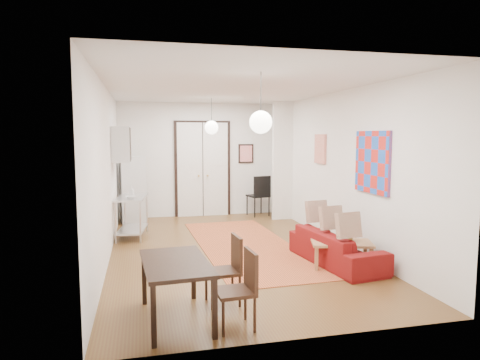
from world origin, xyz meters
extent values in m
plane|color=brown|center=(0.00, 0.00, 0.00)|extent=(7.00, 7.00, 0.00)
cube|color=silver|center=(0.00, 0.00, 2.90)|extent=(4.20, 7.00, 0.02)
cube|color=white|center=(0.00, 3.50, 1.45)|extent=(4.20, 0.02, 2.90)
cube|color=white|center=(0.00, -3.50, 1.45)|extent=(4.20, 0.02, 2.90)
cube|color=white|center=(-2.10, 0.00, 1.45)|extent=(0.02, 7.00, 2.90)
cube|color=white|center=(2.10, 0.00, 1.45)|extent=(0.02, 7.00, 2.90)
cube|color=white|center=(0.00, 3.46, 1.20)|extent=(1.44, 0.06, 2.50)
cube|color=white|center=(1.85, 2.55, 1.45)|extent=(0.50, 0.10, 2.90)
cube|color=silver|center=(-1.92, 1.50, 1.90)|extent=(0.35, 1.00, 0.70)
cube|color=red|center=(2.08, -1.25, 1.65)|extent=(0.05, 1.00, 1.00)
cube|color=#EEDEC7|center=(2.08, 0.80, 1.80)|extent=(0.05, 0.50, 0.60)
cube|color=red|center=(1.15, 3.47, 1.60)|extent=(0.40, 0.03, 0.50)
cube|color=olive|center=(-2.07, 2.00, 1.95)|extent=(0.03, 0.44, 0.54)
sphere|color=silver|center=(0.00, 2.00, 2.25)|extent=(0.30, 0.30, 0.30)
cylinder|color=black|center=(0.00, 2.00, 2.65)|extent=(0.01, 0.01, 0.50)
sphere|color=silver|center=(0.00, -2.00, 2.25)|extent=(0.30, 0.30, 0.30)
cylinder|color=black|center=(0.00, -2.00, 2.65)|extent=(0.01, 0.01, 0.50)
cube|color=#C05930|center=(0.35, 0.23, 0.01)|extent=(1.85, 4.55, 0.01)
imported|color=maroon|center=(1.51, -1.20, 0.27)|extent=(0.99, 1.96, 0.55)
cube|color=#AA7B50|center=(1.50, -1.39, 0.39)|extent=(1.04, 0.76, 0.04)
cube|color=#AA7B50|center=(1.09, -1.60, 0.19)|extent=(0.06, 0.06, 0.37)
cube|color=#AA7B50|center=(1.92, -1.60, 0.19)|extent=(0.06, 0.06, 0.37)
cube|color=#AA7B50|center=(1.09, -1.19, 0.19)|extent=(0.06, 0.06, 0.37)
cube|color=#AA7B50|center=(1.92, -1.19, 0.19)|extent=(0.06, 0.06, 0.37)
imported|color=#316E34|center=(1.60, -1.39, 0.61)|extent=(0.44, 0.41, 0.40)
cube|color=silver|center=(-1.75, 1.43, 0.82)|extent=(0.70, 1.16, 0.04)
cube|color=silver|center=(-1.75, 1.43, 0.16)|extent=(0.65, 1.12, 0.03)
cylinder|color=silver|center=(-1.98, 0.92, 0.41)|extent=(0.04, 0.04, 0.82)
cylinder|color=silver|center=(-1.52, 0.92, 0.41)|extent=(0.04, 0.04, 0.82)
cylinder|color=silver|center=(-1.98, 1.94, 0.41)|extent=(0.04, 0.04, 0.82)
cylinder|color=silver|center=(-1.52, 1.94, 0.41)|extent=(0.04, 0.04, 0.82)
imported|color=white|center=(-1.75, 1.13, 0.87)|extent=(0.24, 0.24, 0.05)
imported|color=#5098AF|center=(-1.75, 1.68, 0.93)|extent=(0.10, 0.10, 0.17)
cube|color=silver|center=(-1.75, 2.96, 0.79)|extent=(0.63, 0.63, 1.59)
cube|color=black|center=(-1.19, -2.75, 0.66)|extent=(0.79, 1.28, 0.04)
cube|color=black|center=(-1.50, -3.32, 0.32)|extent=(0.06, 0.06, 0.63)
cube|color=black|center=(-0.88, -3.32, 0.32)|extent=(0.06, 0.06, 0.63)
cube|color=black|center=(-1.50, -2.18, 0.32)|extent=(0.06, 0.06, 0.63)
cube|color=black|center=(-0.88, -2.18, 0.32)|extent=(0.06, 0.06, 0.63)
cube|color=#321E10|center=(-0.59, -2.40, 0.40)|extent=(0.43, 0.41, 0.04)
cube|color=#321E10|center=(-0.59, -2.22, 0.63)|extent=(0.07, 0.39, 0.42)
cylinder|color=#321E10|center=(-0.76, -2.57, 0.20)|extent=(0.03, 0.03, 0.40)
cylinder|color=#321E10|center=(-0.43, -2.57, 0.20)|extent=(0.03, 0.03, 0.40)
cylinder|color=#321E10|center=(-0.76, -2.23, 0.20)|extent=(0.03, 0.03, 0.40)
cylinder|color=#321E10|center=(-0.43, -2.23, 0.20)|extent=(0.03, 0.03, 0.40)
cube|color=#321E10|center=(-0.59, -3.10, 0.40)|extent=(0.43, 0.41, 0.04)
cube|color=#321E10|center=(-0.59, -2.92, 0.63)|extent=(0.07, 0.39, 0.42)
cylinder|color=#321E10|center=(-0.76, -3.27, 0.20)|extent=(0.03, 0.03, 0.40)
cylinder|color=#321E10|center=(-0.43, -3.27, 0.20)|extent=(0.03, 0.03, 0.40)
cylinder|color=#321E10|center=(-0.76, -2.93, 0.20)|extent=(0.03, 0.03, 0.40)
cylinder|color=#321E10|center=(-0.43, -2.93, 0.20)|extent=(0.03, 0.03, 0.40)
cube|color=black|center=(1.40, 3.15, 0.51)|extent=(0.58, 0.58, 0.04)
cube|color=black|center=(1.40, 3.37, 0.79)|extent=(0.48, 0.15, 0.51)
cylinder|color=black|center=(1.19, 2.94, 0.26)|extent=(0.03, 0.03, 0.51)
cylinder|color=black|center=(1.61, 2.94, 0.26)|extent=(0.03, 0.03, 0.51)
cylinder|color=black|center=(1.19, 3.36, 0.26)|extent=(0.03, 0.03, 0.51)
cylinder|color=black|center=(1.61, 3.36, 0.26)|extent=(0.03, 0.03, 0.51)
camera|label=1|loc=(-1.54, -7.44, 2.08)|focal=32.00mm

